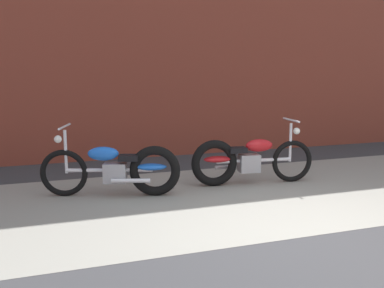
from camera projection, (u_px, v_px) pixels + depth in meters
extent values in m
plane|color=#38383A|center=(307.00, 237.00, 4.80)|extent=(80.00, 80.00, 0.00)
cube|color=gray|center=(238.00, 195.00, 6.43)|extent=(36.00, 3.50, 0.01)
cube|color=brown|center=(169.00, 19.00, 9.18)|extent=(36.00, 0.50, 5.68)
torus|color=black|center=(64.00, 173.00, 6.31)|extent=(0.67, 0.29, 0.68)
torus|color=black|center=(155.00, 171.00, 6.33)|extent=(0.73, 0.35, 0.73)
cylinder|color=silver|center=(109.00, 170.00, 6.32)|extent=(1.19, 0.44, 0.06)
cube|color=#99999E|center=(115.00, 173.00, 6.33)|extent=(0.37, 0.31, 0.28)
ellipsoid|color=blue|center=(103.00, 154.00, 6.28)|extent=(0.48, 0.32, 0.20)
ellipsoid|color=blue|center=(151.00, 167.00, 6.32)|extent=(0.47, 0.31, 0.10)
cube|color=black|center=(129.00, 158.00, 6.29)|extent=(0.33, 0.28, 0.08)
cylinder|color=silver|center=(66.00, 152.00, 6.26)|extent=(0.06, 0.06, 0.62)
cylinder|color=silver|center=(64.00, 127.00, 6.20)|extent=(0.21, 0.56, 0.03)
sphere|color=white|center=(58.00, 139.00, 6.23)|extent=(0.11, 0.11, 0.11)
cylinder|color=silver|center=(131.00, 181.00, 6.20)|extent=(0.54, 0.23, 0.06)
torus|color=black|center=(292.00, 161.00, 7.14)|extent=(0.68, 0.17, 0.68)
torus|color=black|center=(214.00, 163.00, 6.86)|extent=(0.74, 0.22, 0.73)
cylinder|color=silver|center=(254.00, 160.00, 7.00)|extent=(1.23, 0.21, 0.06)
cube|color=#99999E|center=(249.00, 163.00, 6.99)|extent=(0.35, 0.26, 0.28)
ellipsoid|color=red|center=(259.00, 145.00, 6.97)|extent=(0.46, 0.24, 0.20)
ellipsoid|color=red|center=(217.00, 159.00, 6.86)|extent=(0.46, 0.23, 0.10)
cube|color=black|center=(237.00, 150.00, 6.91)|extent=(0.30, 0.23, 0.08)
cylinder|color=silver|center=(290.00, 142.00, 7.08)|extent=(0.05, 0.05, 0.62)
cylinder|color=silver|center=(291.00, 120.00, 7.02)|extent=(0.11, 0.58, 0.03)
sphere|color=white|center=(297.00, 131.00, 7.07)|extent=(0.11, 0.11, 0.11)
cylinder|color=silver|center=(232.00, 167.00, 7.09)|extent=(0.55, 0.13, 0.06)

